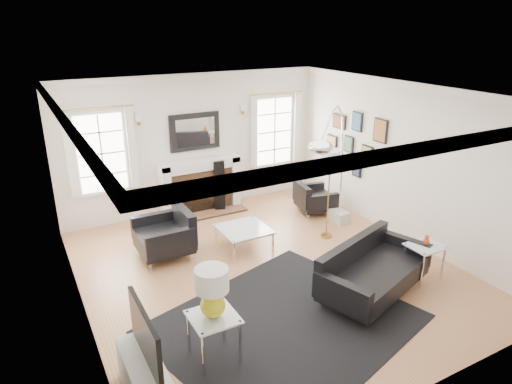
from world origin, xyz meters
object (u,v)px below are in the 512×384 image
armchair_left (167,235)px  armchair_right (313,199)px  sofa (371,271)px  gourd_lamp (212,290)px  arc_floor_lamp (332,169)px  fireplace (200,186)px  coffee_table (244,230)px

armchair_left → armchair_right: 3.25m
sofa → gourd_lamp: size_ratio=3.38×
armchair_right → arc_floor_lamp: bearing=-113.3°
sofa → armchair_left: armchair_left is taller
arc_floor_lamp → fireplace: bearing=120.9°
gourd_lamp → arc_floor_lamp: bearing=31.0°
armchair_right → arc_floor_lamp: size_ratio=0.36×
armchair_left → gourd_lamp: size_ratio=1.59×
sofa → gourd_lamp: 2.64m
arc_floor_lamp → armchair_right: bearing=66.7°
sofa → armchair_right: (1.00, 2.84, -0.04)m
sofa → coffee_table: bearing=114.6°
armchair_left → coffee_table: (1.26, -0.37, -0.03)m
sofa → armchair_right: bearing=70.7°
armchair_left → arc_floor_lamp: 3.01m
armchair_left → gourd_lamp: bearing=-97.0°
fireplace → armchair_left: fireplace is taller
sofa → coffee_table: 2.34m
armchair_right → arc_floor_lamp: arc_floor_lamp is taller
coffee_table → arc_floor_lamp: 1.85m
fireplace → arc_floor_lamp: 2.96m
fireplace → armchair_left: 1.99m
gourd_lamp → fireplace: bearing=69.8°
fireplace → armchair_left: size_ratio=1.75×
sofa → arc_floor_lamp: (0.46, 1.61, 1.03)m
sofa → arc_floor_lamp: bearing=74.0°
fireplace → sofa: (1.00, -4.05, -0.21)m
fireplace → armchair_right: (1.99, -1.20, -0.25)m
armchair_right → gourd_lamp: gourd_lamp is taller
armchair_left → coffee_table: armchair_left is taller
armchair_right → gourd_lamp: size_ratio=1.47×
fireplace → coffee_table: bearing=-89.3°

